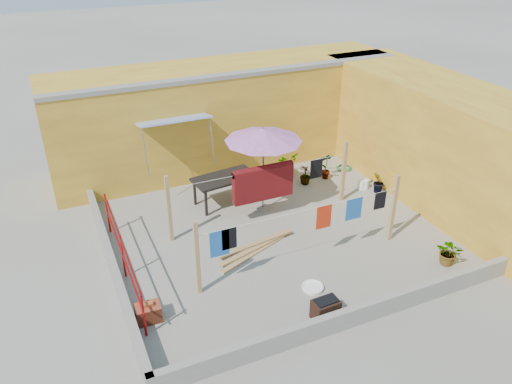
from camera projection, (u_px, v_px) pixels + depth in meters
ground at (275, 233)px, 12.81m from camera, size 80.00×80.00×0.00m
wall_back at (226, 114)px, 15.97m from camera, size 11.00×3.27×3.21m
wall_right at (444, 143)px, 13.90m from camera, size 2.40×9.00×3.20m
parapet_front at (355, 316)px, 9.84m from camera, size 8.30×0.16×0.44m
parapet_left at (113, 266)px, 11.24m from camera, size 0.16×7.30×0.44m
red_railing at (122, 250)px, 10.93m from camera, size 0.05×4.20×1.10m
clothesline_rig at (267, 189)px, 12.74m from camera, size 5.09×2.35×1.80m
patio_umbrella at (263, 135)px, 12.83m from camera, size 2.28×2.28×2.45m
outdoor_table at (225, 179)px, 13.85m from camera, size 1.86×1.10×0.82m
brick_stack at (148, 313)px, 9.95m from camera, size 0.52×0.39×0.44m
lumber_pile at (255, 248)px, 12.12m from camera, size 2.21×0.95×0.14m
brazier at (325, 309)px, 9.98m from camera, size 0.54×0.37×0.48m
white_basin at (313, 287)px, 10.87m from camera, size 0.48×0.48×0.08m
water_jug_a at (365, 184)px, 14.88m from camera, size 0.21×0.21×0.33m
water_jug_b at (361, 185)px, 14.86m from camera, size 0.20×0.20×0.32m
green_hose at (344, 168)px, 16.12m from camera, size 0.51×0.51×0.07m
plant_back_a at (287, 164)px, 15.66m from camera, size 0.80×0.77×0.69m
plant_back_b at (305, 175)px, 15.08m from camera, size 0.38×0.38×0.58m
plant_right_a at (326, 166)px, 15.34m from camera, size 0.51×0.40×0.87m
plant_right_b at (379, 183)px, 14.53m from camera, size 0.47×0.49×0.69m
plant_right_c at (449, 252)px, 11.52m from camera, size 0.76×0.78×0.65m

